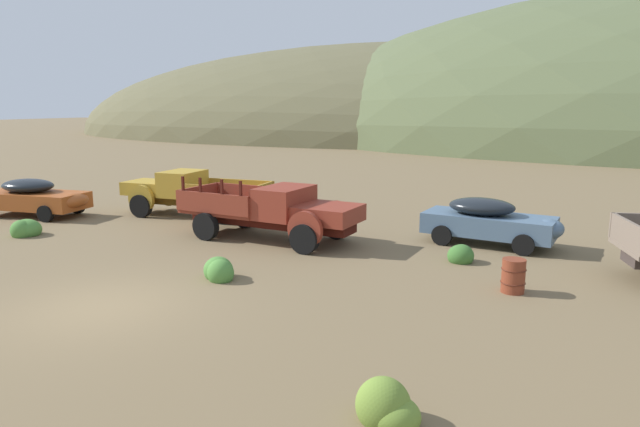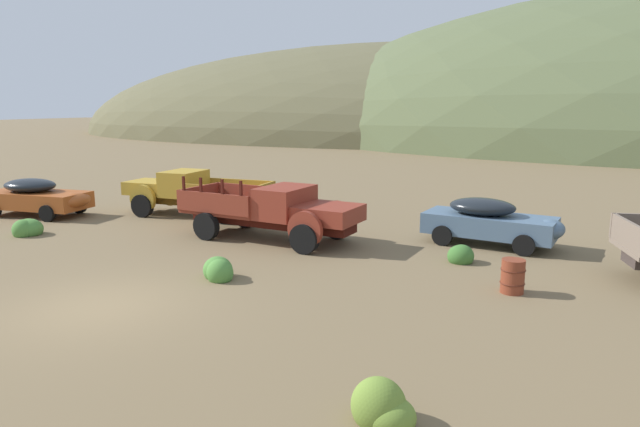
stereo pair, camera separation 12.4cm
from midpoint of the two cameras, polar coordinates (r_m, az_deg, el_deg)
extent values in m
plane|color=brown|center=(14.08, -21.50, -8.90)|extent=(300.00, 300.00, 0.00)
ellipsoid|color=brown|center=(89.71, 7.11, 8.04)|extent=(108.13, 62.35, 27.55)
cube|color=#A34C1E|center=(26.38, -26.90, 1.27)|extent=(4.55, 2.30, 0.68)
ellipsoid|color=black|center=(26.48, -27.43, 2.57)|extent=(2.43, 1.86, 0.57)
ellipsoid|color=#A34C1E|center=(25.06, -23.64, 1.24)|extent=(1.11, 1.58, 0.61)
cylinder|color=black|center=(24.85, -26.01, 0.01)|extent=(0.70, 0.27, 0.68)
cylinder|color=black|center=(26.22, -23.30, 0.76)|extent=(0.70, 0.27, 0.68)
cylinder|color=black|center=(28.03, -27.57, 1.02)|extent=(0.70, 0.27, 0.68)
cube|color=#593D12|center=(24.00, -12.38, 1.31)|extent=(6.11, 1.13, 0.36)
cube|color=#B28928|center=(25.21, -16.71, 2.60)|extent=(1.98, 1.69, 0.55)
cube|color=#B7B2A8|center=(25.76, -18.30, 2.62)|extent=(0.12, 1.12, 0.44)
cylinder|color=#B28928|center=(25.88, -14.94, 2.11)|extent=(1.21, 0.22, 1.20)
cylinder|color=#B28928|center=(24.35, -17.54, 1.43)|extent=(1.21, 0.22, 1.20)
cube|color=#B28928|center=(24.21, -13.59, 3.03)|extent=(1.47, 1.92, 1.05)
cube|color=black|center=(24.54, -14.85, 3.57)|extent=(0.11, 1.58, 0.59)
cube|color=#A47826|center=(23.11, -8.93, 1.67)|extent=(3.14, 2.06, 0.12)
cube|color=#A47826|center=(23.91, -7.81, 2.82)|extent=(3.07, 0.21, 0.55)
cube|color=#A47826|center=(22.23, -10.18, 2.13)|extent=(3.07, 0.21, 0.55)
cube|color=#A47826|center=(22.38, -5.66, 2.31)|extent=(0.17, 1.95, 0.55)
cylinder|color=black|center=(24.36, -17.58, 0.76)|extent=(0.97, 0.31, 0.96)
cylinder|color=black|center=(23.94, -7.18, 1.02)|extent=(0.97, 0.31, 0.96)
cylinder|color=black|center=(22.19, -9.59, 0.16)|extent=(0.97, 0.31, 0.96)
cube|color=#42140D|center=(19.45, -4.85, -0.73)|extent=(6.19, 1.66, 0.36)
cube|color=maroon|center=(18.24, 1.06, -0.02)|extent=(2.11, 2.03, 0.55)
cube|color=#B7B2A8|center=(17.86, 3.63, -0.37)|extent=(0.21, 1.27, 0.44)
cylinder|color=maroon|center=(17.50, -1.33, -1.69)|extent=(1.21, 0.30, 1.20)
cylinder|color=maroon|center=(19.38, 1.86, -0.43)|extent=(1.21, 0.30, 1.20)
cube|color=maroon|center=(19.01, -3.43, 1.18)|extent=(1.63, 2.25, 1.05)
cube|color=black|center=(18.65, -1.77, 1.66)|extent=(0.23, 1.79, 0.59)
cube|color=maroon|center=(20.35, -8.82, 0.40)|extent=(3.30, 2.51, 0.12)
cube|color=maroon|center=(19.43, -10.81, 1.05)|extent=(3.09, 0.42, 0.70)
cube|color=maroon|center=(21.16, -7.05, 1.98)|extent=(3.09, 0.42, 0.70)
cube|color=maroon|center=(21.20, -12.05, 1.84)|extent=(0.33, 2.20, 0.70)
cube|color=#42140D|center=(20.13, -13.61, 3.02)|extent=(0.09, 0.09, 0.50)
cube|color=#42140D|center=(19.63, -11.93, 2.89)|extent=(0.09, 0.09, 0.50)
cube|color=#42140D|center=(19.05, -9.79, 2.72)|extent=(0.09, 0.09, 0.50)
cube|color=#42140D|center=(18.58, -7.91, 2.57)|extent=(0.09, 0.09, 0.50)
cylinder|color=black|center=(17.51, -1.42, -2.62)|extent=(0.98, 0.38, 0.96)
cylinder|color=black|center=(19.49, 1.93, -1.21)|extent=(0.98, 0.38, 0.96)
cylinder|color=black|center=(19.71, -11.39, -1.28)|extent=(0.98, 0.38, 0.96)
cylinder|color=black|center=(21.49, -7.49, -0.14)|extent=(0.98, 0.38, 0.96)
cube|color=slate|center=(19.43, 17.08, -1.13)|extent=(4.40, 2.29, 0.68)
ellipsoid|color=black|center=(19.38, 16.45, 0.68)|extent=(2.38, 1.80, 0.57)
ellipsoid|color=slate|center=(19.09, 22.60, -1.51)|extent=(1.11, 1.49, 0.61)
cylinder|color=black|center=(18.43, 20.32, -3.07)|extent=(0.70, 0.29, 0.68)
cylinder|color=black|center=(20.08, 21.22, -2.01)|extent=(0.70, 0.29, 0.68)
cylinder|color=black|center=(19.04, 12.59, -2.20)|extent=(0.70, 0.29, 0.68)
cylinder|color=black|center=(20.64, 14.08, -1.24)|extent=(0.70, 0.29, 0.68)
cube|color=#746354|center=(16.64, 29.10, -1.84)|extent=(0.59, 2.11, 0.70)
cylinder|color=brown|center=(14.77, 19.35, -6.07)|extent=(0.57, 0.57, 0.86)
torus|color=#552315|center=(14.73, 19.39, -5.43)|extent=(0.61, 0.61, 0.03)
torus|color=#552315|center=(14.82, 19.31, -6.70)|extent=(0.61, 0.61, 0.03)
ellipsoid|color=#3D702D|center=(17.17, 14.39, -4.26)|extent=(0.78, 0.71, 0.68)
ellipsoid|color=#3D702D|center=(17.13, 14.44, -4.41)|extent=(0.57, 0.51, 0.56)
ellipsoid|color=#3D702D|center=(17.24, 14.49, -4.20)|extent=(0.73, 0.66, 0.68)
ellipsoid|color=#4C8438|center=(15.45, -10.18, -5.72)|extent=(0.83, 0.74, 0.75)
ellipsoid|color=#4C8438|center=(15.20, -9.97, -6.00)|extent=(0.74, 0.67, 0.75)
ellipsoid|color=olive|center=(8.78, 6.44, -18.97)|extent=(0.84, 0.76, 0.87)
ellipsoid|color=olive|center=(8.77, 7.51, -19.74)|extent=(0.66, 0.60, 0.53)
ellipsoid|color=olive|center=(8.72, 7.66, -19.85)|extent=(0.76, 0.68, 0.57)
ellipsoid|color=#4C8438|center=(22.58, -27.96, -1.51)|extent=(0.79, 0.71, 0.77)
ellipsoid|color=#4C8438|center=(22.71, -27.53, -1.41)|extent=(1.06, 0.95, 0.75)
camera|label=1|loc=(0.06, -89.80, 0.04)|focal=31.27mm
camera|label=2|loc=(0.06, 90.20, -0.04)|focal=31.27mm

